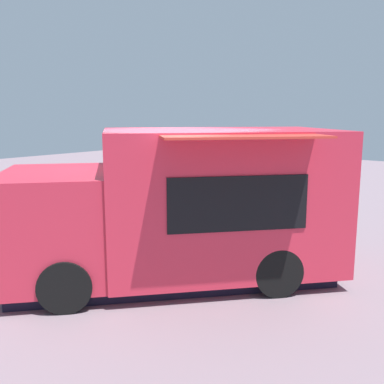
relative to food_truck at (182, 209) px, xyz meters
The scene contains 5 objects.
ground_plane 1.14m from the food_truck, ahead, with size 40.00×40.00×0.00m, color gray.
food_truck is the anchor object (origin of this frame).
person_customer 4.34m from the food_truck, 24.12° to the right, with size 0.73×0.45×0.83m.
planter_flowering_far 5.61m from the food_truck, 43.41° to the right, with size 0.43×0.43×0.62m.
trash_bin 5.12m from the food_truck, 62.74° to the right, with size 0.46×0.46×0.87m.
Camera 1 is at (-4.61, 5.15, 2.64)m, focal length 40.85 mm.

